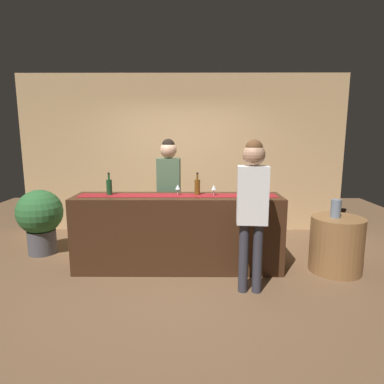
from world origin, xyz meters
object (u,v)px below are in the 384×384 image
bartender (169,183)px  wine_glass_near_customer (178,187)px  customer_sipping (252,200)px  round_side_table (336,244)px  wine_glass_mid_counter (214,188)px  potted_plant_tall (40,217)px  vase_on_side_table (336,209)px  wine_bottle_amber (197,187)px  wine_bottle_green (109,187)px

bartender → wine_glass_near_customer: bearing=109.3°
customer_sipping → round_side_table: 1.57m
wine_glass_near_customer → wine_glass_mid_counter: (0.48, -0.03, 0.00)m
wine_glass_mid_counter → potted_plant_tall: 2.72m
round_side_table → vase_on_side_table: 0.49m
vase_on_side_table → potted_plant_tall: 4.26m
wine_bottle_amber → bartender: 0.68m
wine_bottle_green → potted_plant_tall: wine_bottle_green is taller
wine_bottle_green → round_side_table: size_ratio=0.41×
potted_plant_tall → wine_glass_mid_counter: bearing=-11.9°
round_side_table → potted_plant_tall: potted_plant_tall is taller
wine_glass_mid_counter → customer_sipping: bearing=-60.5°
wine_bottle_green → vase_on_side_table: 3.00m
bartender → round_side_table: bartender is taller
wine_glass_near_customer → vase_on_side_table: wine_glass_near_customer is taller
wine_bottle_green → wine_glass_mid_counter: 1.39m
wine_glass_near_customer → round_side_table: size_ratio=0.19×
wine_bottle_amber → round_side_table: wine_bottle_amber is taller
vase_on_side_table → potted_plant_tall: (-4.20, 0.64, -0.29)m
round_side_table → vase_on_side_table: size_ratio=3.08×
wine_bottle_green → customer_sipping: size_ratio=0.17×
potted_plant_tall → wine_bottle_green: bearing=-23.3°
wine_glass_mid_counter → vase_on_side_table: bearing=-3.1°
round_side_table → vase_on_side_table: (-0.04, 0.00, 0.49)m
wine_glass_near_customer → potted_plant_tall: size_ratio=0.14×
wine_bottle_green → wine_bottle_amber: same height
wine_glass_near_customer → bartender: 0.56m
wine_glass_near_customer → wine_bottle_green: bearing=-179.5°
vase_on_side_table → potted_plant_tall: potted_plant_tall is taller
wine_bottle_green → vase_on_side_table: bearing=-2.2°
wine_glass_mid_counter → vase_on_side_table: (1.60, -0.09, -0.26)m
wine_bottle_amber → potted_plant_tall: 2.51m
wine_glass_mid_counter → bartender: (-0.64, 0.57, -0.03)m
wine_glass_mid_counter → potted_plant_tall: size_ratio=0.14×
wine_bottle_green → customer_sipping: (1.78, -0.72, -0.03)m
bartender → vase_on_side_table: size_ratio=7.31×
wine_bottle_green → wine_glass_mid_counter: (1.39, -0.03, -0.01)m
customer_sipping → vase_on_side_table: 1.37m
round_side_table → wine_bottle_green: bearing=177.8°
wine_glass_mid_counter → potted_plant_tall: bearing=168.1°
wine_bottle_amber → bartender: bearing=128.5°
wine_bottle_amber → wine_glass_mid_counter: size_ratio=2.10×
wine_glass_near_customer → vase_on_side_table: size_ratio=0.60×
wine_glass_near_customer → bartender: size_ratio=0.08×
wine_glass_near_customer → wine_glass_mid_counter: size_ratio=1.00×
wine_bottle_amber → wine_glass_mid_counter: 0.22m
bartender → wine_bottle_green: bearing=38.5°
wine_glass_near_customer → round_side_table: wine_glass_near_customer is taller
wine_glass_near_customer → round_side_table: bearing=-3.4°
wine_bottle_green → wine_glass_near_customer: wine_bottle_green is taller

